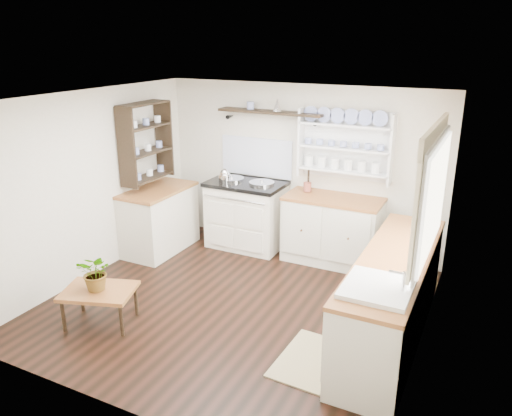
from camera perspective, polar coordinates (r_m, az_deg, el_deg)
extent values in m
cube|color=black|center=(5.78, -2.35, -10.90)|extent=(4.00, 3.80, 0.01)
cube|color=beige|center=(6.96, 5.04, 4.51)|extent=(4.00, 0.02, 2.30)
cube|color=beige|center=(4.73, 19.27, -3.56)|extent=(0.02, 3.80, 2.30)
cube|color=beige|center=(6.47, -18.26, 2.50)|extent=(0.02, 3.80, 2.30)
cube|color=white|center=(5.05, -2.71, 12.38)|extent=(4.00, 3.80, 0.01)
cube|color=white|center=(4.76, 19.50, 1.04)|extent=(0.04, 1.40, 1.00)
cube|color=white|center=(4.77, 19.26, 1.07)|extent=(0.02, 1.50, 1.10)
cube|color=beige|center=(4.63, 19.79, 7.95)|extent=(0.04, 1.55, 0.18)
cube|color=white|center=(7.14, -1.07, -0.89)|extent=(1.03, 0.67, 0.91)
cube|color=black|center=(6.99, -1.10, 2.81)|extent=(1.07, 0.71, 0.05)
cylinder|color=silver|center=(7.09, -2.81, 3.36)|extent=(0.35, 0.35, 0.03)
cylinder|color=silver|center=(6.88, 0.66, 2.89)|extent=(0.35, 0.35, 0.03)
cylinder|color=silver|center=(6.71, -2.57, 0.96)|extent=(0.93, 0.02, 0.02)
cube|color=beige|center=(6.72, 8.69, -2.54)|extent=(1.25, 0.60, 0.88)
cube|color=brown|center=(6.57, 8.88, 1.03)|extent=(1.27, 0.63, 0.04)
cube|color=beige|center=(5.16, 15.24, -9.97)|extent=(0.60, 2.40, 0.88)
cube|color=brown|center=(4.96, 15.67, -5.52)|extent=(0.62, 2.43, 0.04)
cube|color=white|center=(4.34, 13.58, -10.24)|extent=(0.55, 0.60, 0.28)
cylinder|color=silver|center=(4.21, 16.46, -8.33)|extent=(0.02, 0.02, 0.22)
cube|color=beige|center=(7.14, -10.97, -1.37)|extent=(0.60, 1.10, 0.88)
cube|color=brown|center=(7.00, -11.19, 2.01)|extent=(0.62, 1.13, 0.04)
cube|color=white|center=(6.65, 10.34, 7.14)|extent=(1.20, 0.03, 0.90)
cube|color=white|center=(6.56, 10.11, 7.00)|extent=(1.20, 0.22, 0.02)
cylinder|color=navy|center=(6.52, 10.27, 9.34)|extent=(0.20, 0.02, 0.20)
cube|color=black|center=(6.84, 1.65, 10.91)|extent=(1.50, 0.24, 0.04)
cone|color=black|center=(7.21, -2.89, 10.43)|extent=(0.06, 0.20, 0.06)
cone|color=black|center=(6.68, 7.04, 9.63)|extent=(0.06, 0.20, 0.06)
cube|color=black|center=(6.92, -12.47, 7.47)|extent=(0.28, 0.80, 1.05)
cylinder|color=brown|center=(6.74, 5.89, 2.42)|extent=(0.11, 0.11, 0.12)
cube|color=brown|center=(5.51, -17.53, -9.06)|extent=(0.85, 0.72, 0.04)
cylinder|color=black|center=(5.57, -21.17, -11.45)|extent=(0.04, 0.04, 0.35)
cylinder|color=black|center=(5.89, -19.29, -9.51)|extent=(0.04, 0.04, 0.35)
cylinder|color=black|center=(5.32, -15.14, -12.29)|extent=(0.04, 0.04, 0.35)
cylinder|color=black|center=(5.65, -13.55, -10.18)|extent=(0.04, 0.04, 0.35)
imported|color=#3F7233|center=(5.41, -17.76, -7.00)|extent=(0.42, 0.38, 0.40)
cube|color=olive|center=(4.92, 6.22, -16.85)|extent=(0.58, 0.87, 0.02)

